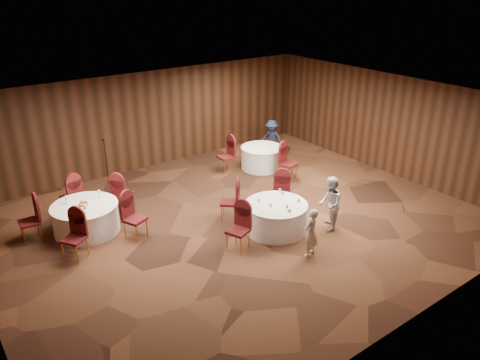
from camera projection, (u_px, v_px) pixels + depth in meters
ground at (238, 222)px, 12.35m from camera, size 12.00×12.00×0.00m
room_shell at (238, 153)px, 11.55m from camera, size 12.00×12.00×12.00m
table_main at (276, 217)px, 11.84m from camera, size 1.58×1.58×0.74m
table_left at (86, 218)px, 11.78m from camera, size 1.65×1.65×0.74m
table_right at (262, 157)px, 15.69m from camera, size 1.41×1.41×0.74m
chairs_main at (251, 206)px, 12.12m from camera, size 3.03×2.06×1.00m
chairs_left at (87, 213)px, 11.77m from camera, size 3.09×2.96×1.00m
chairs_right at (256, 160)px, 15.11m from camera, size 1.83×2.29×1.00m
tabletop_main at (282, 201)px, 11.63m from camera, size 1.06×1.01×0.22m
tabletop_left at (84, 202)px, 11.61m from camera, size 0.86×0.85×0.22m
tabletop_right at (272, 143)px, 15.42m from camera, size 0.08×0.08×0.22m
mic_stand at (108, 179)px, 13.68m from camera, size 0.24×0.24×1.74m
woman_a at (311, 232)px, 10.68m from camera, size 0.49×0.38×1.19m
woman_b at (330, 204)px, 11.75m from camera, size 0.87×0.88×1.43m
man_c at (272, 138)px, 16.59m from camera, size 0.78×0.99×1.34m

